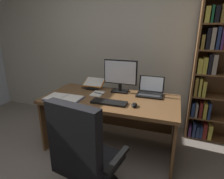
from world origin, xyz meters
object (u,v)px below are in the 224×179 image
Objects in this scene: computer_mouse at (134,105)px; open_binder at (63,98)px; reading_stand_with_book at (94,83)px; notepad at (97,94)px; monitor at (120,76)px; laptop at (150,91)px; desk at (112,109)px; bookshelf at (222,74)px; office_chair at (85,162)px; pen at (99,93)px; keyboard at (109,102)px.

computer_mouse is 0.22× the size of open_binder.
notepad is at bearing -56.48° from reading_stand_with_book.
monitor is 0.45m from laptop.
desk is 1.55m from bookshelf.
office_chair is 2.22× the size of open_binder.
notepad is 0.02m from pen.
office_chair reaches higher than open_binder.
office_chair reaches higher than notepad.
office_chair is (0.06, -0.94, -0.10)m from desk.
office_chair is at bearing -88.45° from keyboard.
desk is 3.63× the size of open_binder.
bookshelf is at bearing 26.48° from laptop.
desk is at bearing 0.01° from notepad.
pen is at bearing 115.29° from office_chair.
keyboard is 0.91× the size of open_binder.
notepad is at bearing -142.21° from monitor.
notepad is at bearing 135.46° from keyboard.
laptop is 0.61m from keyboard.
bookshelf is 1.89× the size of office_chair.
reading_stand_with_book reaches higher than desk.
monitor reaches higher than computer_mouse.
notepad is (-0.56, 0.25, -0.02)m from computer_mouse.
keyboard is (-0.02, 0.69, 0.30)m from office_chair.
open_binder is (-0.88, -0.05, -0.01)m from computer_mouse.
desk is at bearing 104.06° from office_chair.
open_binder is 3.30× the size of pen.
office_chair is 9.87× the size of computer_mouse.
desk is at bearing 0.01° from pen.
notepad is (0.33, 0.30, -0.01)m from open_binder.
office_chair is 1.03m from notepad.
laptop is (-0.88, -0.44, -0.20)m from bookshelf.
computer_mouse is at bearing -103.99° from laptop.
notepad is (0.17, -0.25, -0.06)m from reading_stand_with_book.
bookshelf reaches higher than desk.
bookshelf is 1.00m from laptop.
pen is at bearing 0.00° from notepad.
monitor is 0.80m from open_binder.
pen is (-0.65, -0.20, -0.04)m from laptop.
desk is 0.46m from monitor.
notepad is (-1.55, -0.64, -0.24)m from bookshelf.
keyboard and open_binder have the same top height.
desk is 1.64× the size of office_chair.
notepad is at bearing 155.63° from computer_mouse.
laptop reaches higher than open_binder.
open_binder is (-0.60, 0.64, 0.30)m from office_chair.
laptop is 0.78× the size of keyboard.
reading_stand_with_book is at bearing 120.44° from office_chair.
monitor is 2.17× the size of notepad.
keyboard is at bearing 5.34° from open_binder.
pen is at bearing 133.14° from keyboard.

